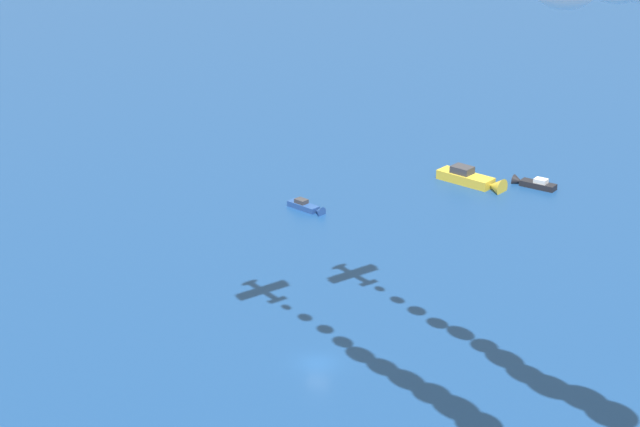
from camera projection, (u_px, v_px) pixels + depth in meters
The scene contains 4 objects.
ground_plane at pixel (318, 363), 146.09m from camera, with size 2000.00×2000.00×0.00m, color navy.
motorboat_far_stbd at pixel (474, 180), 197.55m from camera, with size 10.81×7.95×3.16m.
motorboat_offshore at pixel (308, 207), 188.26m from camera, with size 5.97×4.63×1.77m.
motorboat_trailing at pixel (532, 183), 197.13m from camera, with size 6.80×4.33×1.94m.
Camera 1 is at (22.20, -127.69, 69.38)m, focal length 74.86 mm.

